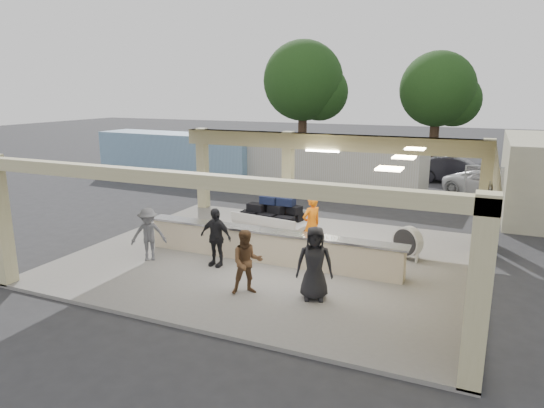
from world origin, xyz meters
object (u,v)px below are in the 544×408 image
at_px(baggage_handler, 311,225).
at_px(passenger_d, 315,263).
at_px(baggage_counter, 269,246).
at_px(drum_fan, 408,242).
at_px(car_white_a, 494,185).
at_px(container_blue, 178,156).
at_px(car_dark, 455,170).
at_px(luggage_cart, 274,216).
at_px(passenger_c, 149,234).
at_px(container_white, 303,162).
at_px(passenger_b, 216,237).
at_px(passenger_a, 247,262).

xyz_separation_m(baggage_handler, passenger_d, (1.20, -3.22, -0.01)).
bearing_deg(passenger_d, baggage_counter, 117.19).
distance_m(drum_fan, car_white_a, 11.23).
bearing_deg(car_white_a, container_blue, 118.44).
relative_size(passenger_d, car_dark, 0.41).
bearing_deg(luggage_cart, passenger_c, -117.12).
bearing_deg(luggage_cart, car_dark, 78.99).
bearing_deg(drum_fan, baggage_handler, -138.36).
bearing_deg(container_white, passenger_b, -76.65).
xyz_separation_m(car_white_a, container_blue, (-17.26, -1.43, 0.68)).
bearing_deg(container_white, passenger_c, -86.15).
bearing_deg(luggage_cart, passenger_a, -65.85).
relative_size(passenger_a, car_dark, 0.37).
distance_m(luggage_cart, container_blue, 13.77).
distance_m(drum_fan, container_white, 11.91).
distance_m(passenger_a, car_white_a, 16.26).
bearing_deg(passenger_b, luggage_cart, 85.02).
distance_m(container_white, container_blue, 7.87).
bearing_deg(passenger_d, car_white_a, 54.87).
bearing_deg(car_dark, passenger_d, 175.03).
bearing_deg(baggage_handler, passenger_a, 24.64).
height_order(baggage_counter, baggage_handler, baggage_handler).
xyz_separation_m(baggage_counter, luggage_cart, (-0.80, 2.21, 0.31)).
bearing_deg(passenger_a, container_blue, 96.06).
distance_m(passenger_c, container_blue, 14.89).
bearing_deg(baggage_handler, drum_fan, 134.65).
distance_m(passenger_d, car_white_a, 15.40).
bearing_deg(passenger_d, baggage_handler, 90.86).
xyz_separation_m(passenger_a, container_white, (-3.62, 13.89, 0.44)).
relative_size(baggage_counter, passenger_b, 4.71).
xyz_separation_m(container_white, container_blue, (-7.87, -0.11, -0.05)).
height_order(baggage_counter, container_white, container_white).
distance_m(baggage_counter, drum_fan, 4.23).
bearing_deg(passenger_c, passenger_a, -50.55).
xyz_separation_m(drum_fan, container_white, (-6.95, 9.65, 0.72)).
height_order(passenger_d, container_white, container_white).
bearing_deg(car_white_a, passenger_b, 175.12).
height_order(container_white, container_blue, container_white).
relative_size(luggage_cart, drum_fan, 2.69).
relative_size(car_dark, container_blue, 0.44).
xyz_separation_m(baggage_counter, passenger_d, (2.12, -1.99, 0.44)).
height_order(passenger_d, container_blue, container_blue).
bearing_deg(baggage_counter, passenger_a, -79.02).
height_order(luggage_cart, baggage_handler, baggage_handler).
bearing_deg(passenger_c, container_blue, 85.27).
height_order(passenger_a, passenger_d, passenger_d).
bearing_deg(car_white_a, car_dark, 53.70).
bearing_deg(container_white, luggage_cart, -71.01).
height_order(baggage_handler, car_dark, baggage_handler).
relative_size(luggage_cart, car_dark, 0.62).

